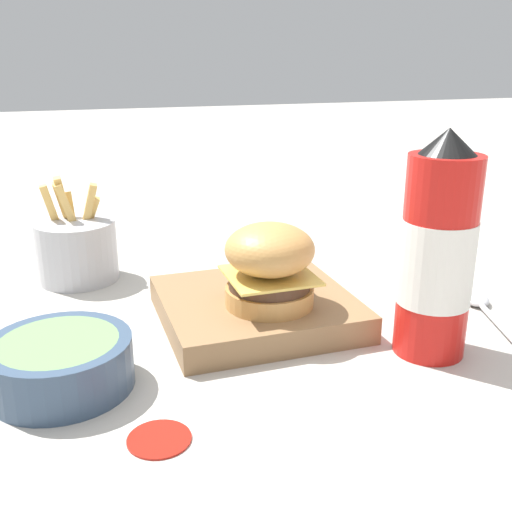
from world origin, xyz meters
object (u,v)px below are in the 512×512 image
(spoon, at_px, (479,303))
(ketchup_bottle, at_px, (437,254))
(burger, at_px, (270,265))
(side_bowl, at_px, (60,362))
(serving_board, at_px, (256,308))
(fries_basket, at_px, (77,249))

(spoon, bearing_deg, ketchup_bottle, 139.42)
(ketchup_bottle, distance_m, spoon, 0.18)
(burger, height_order, spoon, burger)
(burger, distance_m, ketchup_bottle, 0.18)
(side_bowl, bearing_deg, ketchup_bottle, 172.76)
(burger, relative_size, ketchup_bottle, 0.42)
(spoon, bearing_deg, serving_board, 96.91)
(serving_board, bearing_deg, ketchup_bottle, 138.89)
(burger, bearing_deg, serving_board, -78.58)
(serving_board, xyz_separation_m, spoon, (-0.28, 0.05, -0.01))
(serving_board, distance_m, spoon, 0.29)
(burger, relative_size, fries_basket, 0.68)
(burger, bearing_deg, side_bowl, 13.25)
(serving_board, bearing_deg, fries_basket, -47.35)
(side_bowl, bearing_deg, burger, -166.75)
(serving_board, distance_m, fries_basket, 0.29)
(spoon, bearing_deg, fries_basket, 78.56)
(serving_board, height_order, ketchup_bottle, ketchup_bottle)
(burger, distance_m, side_bowl, 0.25)
(burger, distance_m, fries_basket, 0.32)
(burger, xyz_separation_m, spoon, (-0.28, 0.02, -0.07))
(fries_basket, bearing_deg, serving_board, 132.65)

